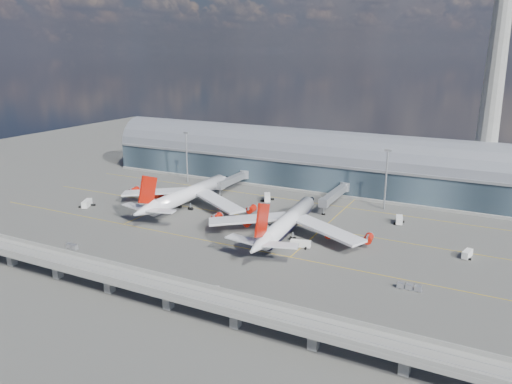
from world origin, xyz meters
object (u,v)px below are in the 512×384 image
at_px(floodlight_mast_right, 386,178).
at_px(service_truck_2, 300,244).
at_px(control_tower, 494,83).
at_px(service_truck_5, 267,198).
at_px(service_truck_0, 87,204).
at_px(service_truck_1, 264,227).
at_px(service_truck_3, 467,254).
at_px(service_truck_4, 399,220).
at_px(cargo_train_0, 72,246).
at_px(cargo_train_1, 222,293).
at_px(floodlight_mast_left, 187,156).
at_px(airliner_right, 287,223).
at_px(airliner_left, 186,195).
at_px(cargo_train_2, 409,287).

height_order(floodlight_mast_right, service_truck_2, floodlight_mast_right).
relative_size(control_tower, service_truck_5, 14.59).
xyz_separation_m(service_truck_0, service_truck_1, (80.46, 8.32, 0.06)).
height_order(service_truck_3, service_truck_4, service_truck_4).
distance_m(service_truck_1, cargo_train_0, 67.56).
distance_m(service_truck_2, cargo_train_1, 42.78).
relative_size(service_truck_5, cargo_train_0, 1.45).
bearing_deg(floodlight_mast_right, service_truck_5, -166.33).
xyz_separation_m(control_tower, floodlight_mast_left, (-135.00, -28.00, -38.00)).
xyz_separation_m(airliner_right, service_truck_3, (59.50, 9.25, -3.94)).
relative_size(control_tower, floodlight_mast_right, 4.01).
distance_m(floodlight_mast_left, cargo_train_1, 126.47).
distance_m(airliner_left, service_truck_3, 111.36).
distance_m(cargo_train_0, cargo_train_2, 109.24).
bearing_deg(cargo_train_1, service_truck_1, -5.31).
bearing_deg(airliner_left, cargo_train_0, -98.02).
distance_m(control_tower, service_truck_1, 112.98).
distance_m(service_truck_4, cargo_train_0, 120.22).
bearing_deg(airliner_left, service_truck_0, -154.18).
xyz_separation_m(control_tower, floodlight_mast_right, (-35.00, -28.00, -38.00)).
bearing_deg(service_truck_2, airliner_right, 36.75).
xyz_separation_m(service_truck_4, service_truck_5, (-58.58, 4.06, 0.11)).
xyz_separation_m(floodlight_mast_left, floodlight_mast_right, (100.00, 0.00, 0.00)).
bearing_deg(service_truck_0, cargo_train_0, -76.82).
bearing_deg(service_truck_1, airliner_left, 102.09).
height_order(service_truck_4, cargo_train_0, service_truck_4).
xyz_separation_m(service_truck_0, cargo_train_2, (137.71, -16.00, -0.72)).
distance_m(floodlight_mast_right, service_truck_0, 127.12).
height_order(control_tower, service_truck_2, control_tower).
height_order(floodlight_mast_left, service_truck_5, floodlight_mast_left).
height_order(floodlight_mast_left, service_truck_1, floodlight_mast_left).
bearing_deg(service_truck_2, cargo_train_0, 105.29).
relative_size(service_truck_2, service_truck_3, 1.29).
bearing_deg(service_truck_2, control_tower, -43.83).
bearing_deg(service_truck_4, control_tower, 47.33).
bearing_deg(service_truck_4, airliner_left, -179.06).
xyz_separation_m(floodlight_mast_left, service_truck_2, (84.72, -55.66, -12.34)).
distance_m(control_tower, cargo_train_2, 111.75).
distance_m(service_truck_3, service_truck_4, 35.33).
bearing_deg(service_truck_4, airliner_right, -147.96).
bearing_deg(service_truck_5, airliner_right, -82.13).
height_order(floodlight_mast_left, airliner_right, floodlight_mast_left).
bearing_deg(cargo_train_2, service_truck_5, 52.86).
relative_size(service_truck_0, service_truck_5, 1.06).
distance_m(floodlight_mast_right, service_truck_3, 54.80).
distance_m(airliner_right, cargo_train_0, 74.18).
distance_m(airliner_left, airliner_right, 53.16).
bearing_deg(airliner_left, service_truck_1, -13.23).
bearing_deg(cargo_train_0, service_truck_3, -68.73).
height_order(service_truck_5, cargo_train_2, service_truck_5).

